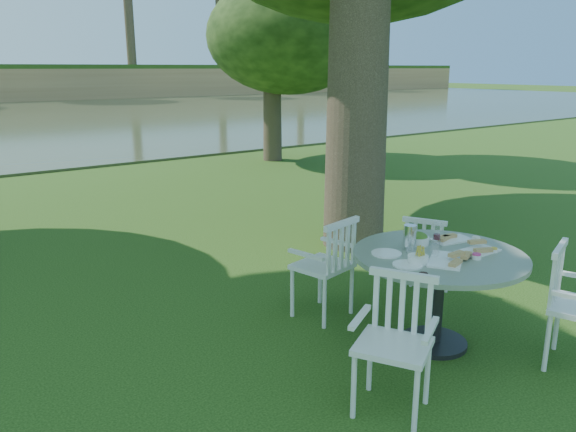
# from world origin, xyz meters

# --- Properties ---
(ground) EXTENTS (140.00, 140.00, 0.00)m
(ground) POSITION_xyz_m (0.00, 0.00, 0.00)
(ground) COLOR #16360B
(ground) RESTS_ON ground
(table) EXTENTS (1.40, 1.40, 0.82)m
(table) POSITION_xyz_m (0.36, -1.39, 0.66)
(table) COLOR black
(table) RESTS_ON ground
(chair_ne) EXTENTS (0.56, 0.57, 0.86)m
(chair_ne) POSITION_xyz_m (1.06, -0.67, 0.50)
(chair_ne) COLOR white
(chair_ne) RESTS_ON ground
(chair_nw) EXTENTS (0.57, 0.55, 0.96)m
(chair_nw) POSITION_xyz_m (-0.00, -0.46, 0.56)
(chair_nw) COLOR white
(chair_nw) RESTS_ON ground
(chair_sw) EXTENTS (0.62, 0.63, 0.94)m
(chair_sw) POSITION_xyz_m (-0.56, -1.79, 0.55)
(chair_sw) COLOR white
(chair_sw) RESTS_ON ground
(chair_se) EXTENTS (0.61, 0.59, 0.96)m
(chair_se) POSITION_xyz_m (0.93, -2.21, 0.57)
(chair_se) COLOR white
(chair_se) RESTS_ON ground
(tableware) EXTENTS (1.15, 0.74, 0.21)m
(tableware) POSITION_xyz_m (0.31, -1.31, 0.86)
(tableware) COLOR white
(tableware) RESTS_ON table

